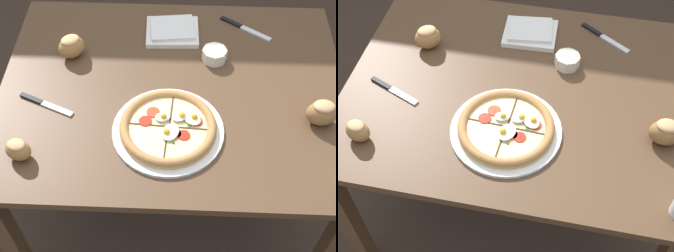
{
  "view_description": "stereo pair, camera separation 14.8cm",
  "coord_description": "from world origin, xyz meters",
  "views": [
    {
      "loc": [
        0.03,
        -1.12,
        1.93
      ],
      "look_at": [
        -0.01,
        -0.19,
        0.78
      ],
      "focal_mm": 50.0,
      "sensor_mm": 36.0,
      "label": 1
    },
    {
      "loc": [
        0.18,
        -1.1,
        1.93
      ],
      "look_at": [
        -0.01,
        -0.19,
        0.78
      ],
      "focal_mm": 50.0,
      "sensor_mm": 36.0,
      "label": 2
    }
  ],
  "objects": [
    {
      "name": "ground_plane",
      "position": [
        0.0,
        0.0,
        0.0
      ],
      "size": [
        12.0,
        12.0,
        0.0
      ],
      "primitive_type": "plane",
      "color": "#3D2D23"
    },
    {
      "name": "dining_table",
      "position": [
        0.0,
        0.0,
        0.64
      ],
      "size": [
        1.2,
        0.94,
        0.75
      ],
      "color": "#513823",
      "rests_on": "ground_plane"
    },
    {
      "name": "pizza",
      "position": [
        -0.01,
        -0.19,
        0.77
      ],
      "size": [
        0.36,
        0.36,
        0.05
      ],
      "color": "white",
      "rests_on": "dining_table"
    },
    {
      "name": "ramekin_bowl",
      "position": [
        0.15,
        0.15,
        0.77
      ],
      "size": [
        0.09,
        0.09,
        0.05
      ],
      "color": "silver",
      "rests_on": "dining_table"
    },
    {
      "name": "napkin_folded",
      "position": [
        -0.01,
        0.29,
        0.76
      ],
      "size": [
        0.2,
        0.18,
        0.04
      ],
      "rotation": [
        0.0,
        0.0,
        0.04
      ],
      "color": "silver",
      "rests_on": "dining_table"
    },
    {
      "name": "bread_piece_near",
      "position": [
        -0.46,
        -0.31,
        0.78
      ],
      "size": [
        0.09,
        0.08,
        0.07
      ],
      "rotation": [
        0.0,
        0.0,
        2.88
      ],
      "color": "#A3703D",
      "rests_on": "dining_table"
    },
    {
      "name": "bread_piece_mid",
      "position": [
        0.48,
        -0.13,
        0.79
      ],
      "size": [
        0.1,
        0.07,
        0.09
      ],
      "rotation": [
        0.0,
        0.0,
        0.0
      ],
      "color": "olive",
      "rests_on": "dining_table"
    },
    {
      "name": "bread_piece_far",
      "position": [
        -0.37,
        0.15,
        0.79
      ],
      "size": [
        0.12,
        0.12,
        0.09
      ],
      "rotation": [
        0.0,
        0.0,
        0.59
      ],
      "color": "#A3703D",
      "rests_on": "dining_table"
    },
    {
      "name": "knife_main",
      "position": [
        -0.43,
        -0.09,
        0.75
      ],
      "size": [
        0.2,
        0.1,
        0.01
      ],
      "rotation": [
        0.0,
        0.0,
        -0.41
      ],
      "color": "silver",
      "rests_on": "dining_table"
    },
    {
      "name": "knife_spare",
      "position": [
        0.27,
        0.33,
        0.75
      ],
      "size": [
        0.19,
        0.14,
        0.01
      ],
      "rotation": [
        0.0,
        0.0,
        -0.61
      ],
      "color": "silver",
      "rests_on": "dining_table"
    }
  ]
}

